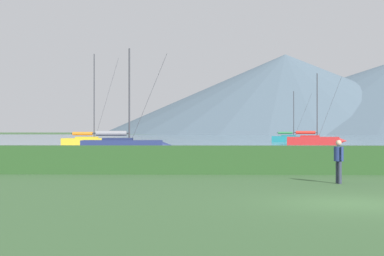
% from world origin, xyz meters
% --- Properties ---
extents(ground_plane, '(1000.00, 1000.00, 0.00)m').
position_xyz_m(ground_plane, '(0.00, 0.00, 0.00)').
color(ground_plane, '#385B33').
extents(harbor_water, '(320.00, 246.00, 0.00)m').
position_xyz_m(harbor_water, '(0.00, 137.00, 0.00)').
color(harbor_water, slate).
rests_on(harbor_water, ground_plane).
extents(hedge_line, '(80.00, 1.20, 1.30)m').
position_xyz_m(hedge_line, '(0.00, 11.00, 0.65)').
color(hedge_line, '#284C23').
rests_on(hedge_line, ground_plane).
extents(sailboat_slip_0, '(8.37, 2.91, 9.35)m').
position_xyz_m(sailboat_slip_0, '(-11.59, 35.92, 0.68)').
color(sailboat_slip_0, navy).
rests_on(sailboat_slip_0, harbor_water).
extents(sailboat_slip_1, '(7.77, 3.19, 11.34)m').
position_xyz_m(sailboat_slip_1, '(-18.43, 55.01, 0.65)').
color(sailboat_slip_1, gold).
rests_on(sailboat_slip_1, harbor_water).
extents(sailboat_slip_4, '(8.27, 3.45, 9.88)m').
position_xyz_m(sailboat_slip_4, '(10.54, 65.10, 0.67)').
color(sailboat_slip_4, red).
rests_on(sailboat_slip_4, harbor_water).
extents(sailboat_slip_5, '(7.52, 2.86, 8.69)m').
position_xyz_m(sailboat_slip_5, '(10.14, 84.20, 0.61)').
color(sailboat_slip_5, '#19707A').
rests_on(sailboat_slip_5, harbor_water).
extents(person_standing_walker, '(0.36, 0.55, 1.65)m').
position_xyz_m(person_standing_walker, '(0.90, 6.09, 0.97)').
color(person_standing_walker, '#2D3347').
rests_on(person_standing_walker, ground_plane).
extents(distant_hill_central_peak, '(226.15, 226.15, 49.36)m').
position_xyz_m(distant_hill_central_peak, '(44.13, 349.75, 24.68)').
color(distant_hill_central_peak, '#4C6070').
rests_on(distant_hill_central_peak, ground_plane).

